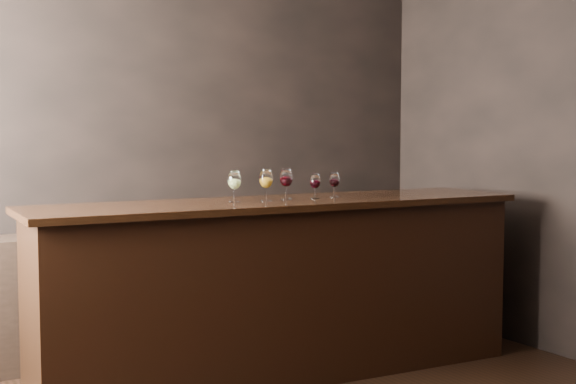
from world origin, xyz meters
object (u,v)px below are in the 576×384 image
back_bar_shelf (112,294)px  glass_amber (266,179)px  glass_white (234,181)px  glass_red_a (286,178)px  glass_red_c (334,180)px  glass_red_b (315,182)px  bar_counter (281,291)px

back_bar_shelf → glass_amber: 1.49m
glass_white → glass_amber: size_ratio=0.96×
glass_amber → glass_white: bearing=165.2°
glass_red_a → glass_amber: bearing=-166.2°
glass_red_a → glass_red_c: (0.36, -0.03, -0.02)m
back_bar_shelf → glass_red_a: size_ratio=12.24×
glass_white → glass_red_a: (0.38, -0.01, 0.00)m
back_bar_shelf → glass_red_b: glass_red_b is taller
bar_counter → back_bar_shelf: 1.29m
back_bar_shelf → glass_amber: (0.70, -1.00, 0.85)m
back_bar_shelf → glass_white: size_ratio=12.56×
glass_amber → glass_red_c: size_ratio=1.22×
glass_red_b → glass_red_c: size_ratio=0.99×
glass_white → glass_red_b: size_ratio=1.18×
bar_counter → back_bar_shelf: size_ratio=1.28×
bar_counter → glass_red_b: glass_red_b is taller
back_bar_shelf → glass_amber: bearing=-55.1°
bar_counter → glass_red_b: (0.25, -0.03, 0.72)m
bar_counter → glass_red_a: (0.06, 0.03, 0.74)m
bar_counter → glass_red_b: bearing=-4.4°
bar_counter → glass_red_c: 0.83m
glass_amber → back_bar_shelf: bearing=124.9°
glass_red_b → glass_amber: bearing=177.4°
glass_red_b → glass_red_c: 0.18m
glass_red_a → glass_red_c: bearing=-4.8°
glass_amber → glass_red_b: (0.36, -0.02, -0.03)m
glass_white → glass_red_a: glass_red_a is taller
glass_amber → glass_red_c: 0.54m
glass_white → glass_red_c: size_ratio=1.17×
glass_white → glass_amber: bearing=-14.8°
glass_white → glass_amber: 0.21m
back_bar_shelf → glass_red_c: (1.24, -0.99, 0.83)m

